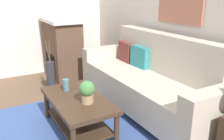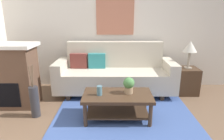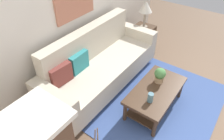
{
  "view_description": "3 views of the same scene",
  "coord_description": "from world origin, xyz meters",
  "px_view_note": "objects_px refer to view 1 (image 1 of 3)",
  "views": [
    {
      "loc": [
        2.37,
        -0.42,
        1.62
      ],
      "look_at": [
        -0.32,
        1.1,
        0.63
      ],
      "focal_mm": 38.89,
      "sensor_mm": 36.0,
      "label": 1
    },
    {
      "loc": [
        -0.19,
        -2.31,
        1.66
      ],
      "look_at": [
        -0.21,
        1.2,
        0.63
      ],
      "focal_mm": 30.89,
      "sensor_mm": 36.0,
      "label": 2
    },
    {
      "loc": [
        -2.37,
        -0.26,
        2.64
      ],
      "look_at": [
        -0.38,
        1.18,
        0.67
      ],
      "focal_mm": 32.69,
      "sensor_mm": 36.0,
      "label": 3
    }
  ],
  "objects_px": {
    "coffee_table": "(78,107)",
    "fireplace": "(63,49)",
    "potted_plant_tabletop": "(87,91)",
    "couch": "(149,81)",
    "throw_pillow_teal": "(140,57)",
    "tabletop_vase": "(66,85)",
    "floor_vase": "(51,77)",
    "throw_pillow_maroon": "(126,52)"
  },
  "relations": [
    {
      "from": "couch",
      "to": "tabletop_vase",
      "type": "bearing_deg",
      "value": -102.82
    },
    {
      "from": "potted_plant_tabletop",
      "to": "couch",
      "type": "bearing_deg",
      "value": 101.4
    },
    {
      "from": "throw_pillow_teal",
      "to": "tabletop_vase",
      "type": "relative_size",
      "value": 2.4
    },
    {
      "from": "fireplace",
      "to": "coffee_table",
      "type": "bearing_deg",
      "value": -13.99
    },
    {
      "from": "floor_vase",
      "to": "fireplace",
      "type": "bearing_deg",
      "value": 143.98
    },
    {
      "from": "throw_pillow_maroon",
      "to": "potted_plant_tabletop",
      "type": "height_order",
      "value": "throw_pillow_maroon"
    },
    {
      "from": "potted_plant_tabletop",
      "to": "floor_vase",
      "type": "relative_size",
      "value": 0.5
    },
    {
      "from": "couch",
      "to": "coffee_table",
      "type": "relative_size",
      "value": 2.24
    },
    {
      "from": "throw_pillow_maroon",
      "to": "couch",
      "type": "bearing_deg",
      "value": -9.02
    },
    {
      "from": "throw_pillow_teal",
      "to": "potted_plant_tabletop",
      "type": "height_order",
      "value": "throw_pillow_teal"
    },
    {
      "from": "throw_pillow_teal",
      "to": "tabletop_vase",
      "type": "height_order",
      "value": "throw_pillow_teal"
    },
    {
      "from": "potted_plant_tabletop",
      "to": "fireplace",
      "type": "bearing_deg",
      "value": 168.39
    },
    {
      "from": "couch",
      "to": "throw_pillow_teal",
      "type": "height_order",
      "value": "couch"
    },
    {
      "from": "floor_vase",
      "to": "throw_pillow_maroon",
      "type": "bearing_deg",
      "value": 64.21
    },
    {
      "from": "tabletop_vase",
      "to": "fireplace",
      "type": "height_order",
      "value": "fireplace"
    },
    {
      "from": "coffee_table",
      "to": "floor_vase",
      "type": "distance_m",
      "value": 1.37
    },
    {
      "from": "couch",
      "to": "throw_pillow_maroon",
      "type": "height_order",
      "value": "couch"
    },
    {
      "from": "tabletop_vase",
      "to": "throw_pillow_maroon",
      "type": "bearing_deg",
      "value": 112.94
    },
    {
      "from": "throw_pillow_teal",
      "to": "potted_plant_tabletop",
      "type": "distance_m",
      "value": 1.31
    },
    {
      "from": "throw_pillow_maroon",
      "to": "floor_vase",
      "type": "height_order",
      "value": "throw_pillow_maroon"
    },
    {
      "from": "tabletop_vase",
      "to": "fireplace",
      "type": "distance_m",
      "value": 1.75
    },
    {
      "from": "couch",
      "to": "tabletop_vase",
      "type": "relative_size",
      "value": 16.41
    },
    {
      "from": "couch",
      "to": "coffee_table",
      "type": "bearing_deg",
      "value": -88.41
    },
    {
      "from": "couch",
      "to": "floor_vase",
      "type": "height_order",
      "value": "couch"
    },
    {
      "from": "potted_plant_tabletop",
      "to": "throw_pillow_teal",
      "type": "bearing_deg",
      "value": 117.35
    },
    {
      "from": "coffee_table",
      "to": "floor_vase",
      "type": "height_order",
      "value": "floor_vase"
    },
    {
      "from": "coffee_table",
      "to": "fireplace",
      "type": "height_order",
      "value": "fireplace"
    },
    {
      "from": "throw_pillow_maroon",
      "to": "tabletop_vase",
      "type": "height_order",
      "value": "throw_pillow_maroon"
    },
    {
      "from": "tabletop_vase",
      "to": "potted_plant_tabletop",
      "type": "bearing_deg",
      "value": 10.42
    },
    {
      "from": "coffee_table",
      "to": "fireplace",
      "type": "distance_m",
      "value": 2.03
    },
    {
      "from": "tabletop_vase",
      "to": "floor_vase",
      "type": "xyz_separation_m",
      "value": [
        -1.08,
        0.1,
        -0.24
      ]
    },
    {
      "from": "throw_pillow_teal",
      "to": "floor_vase",
      "type": "xyz_separation_m",
      "value": [
        -0.95,
        -1.15,
        -0.42
      ]
    },
    {
      "from": "throw_pillow_teal",
      "to": "potted_plant_tabletop",
      "type": "bearing_deg",
      "value": -62.65
    },
    {
      "from": "potted_plant_tabletop",
      "to": "fireplace",
      "type": "xyz_separation_m",
      "value": [
        -2.13,
        0.44,
        0.02
      ]
    },
    {
      "from": "coffee_table",
      "to": "tabletop_vase",
      "type": "distance_m",
      "value": 0.34
    },
    {
      "from": "throw_pillow_teal",
      "to": "fireplace",
      "type": "xyz_separation_m",
      "value": [
        -1.53,
        -0.72,
        -0.09
      ]
    },
    {
      "from": "coffee_table",
      "to": "potted_plant_tabletop",
      "type": "bearing_deg",
      "value": 15.21
    },
    {
      "from": "throw_pillow_maroon",
      "to": "coffee_table",
      "type": "height_order",
      "value": "throw_pillow_maroon"
    },
    {
      "from": "couch",
      "to": "floor_vase",
      "type": "bearing_deg",
      "value": -142.57
    },
    {
      "from": "potted_plant_tabletop",
      "to": "coffee_table",
      "type": "bearing_deg",
      "value": -164.79
    },
    {
      "from": "throw_pillow_teal",
      "to": "coffee_table",
      "type": "height_order",
      "value": "throw_pillow_teal"
    },
    {
      "from": "couch",
      "to": "fireplace",
      "type": "xyz_separation_m",
      "value": [
        -1.92,
        -0.6,
        0.15
      ]
    }
  ]
}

